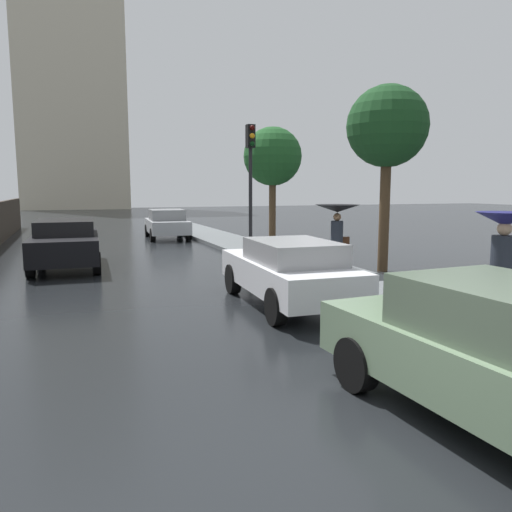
{
  "coord_description": "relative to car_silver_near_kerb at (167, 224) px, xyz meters",
  "views": [
    {
      "loc": [
        -1.44,
        -3.36,
        2.37
      ],
      "look_at": [
        1.86,
        5.35,
        1.1
      ],
      "focal_mm": 34.7,
      "sensor_mm": 36.0,
      "label": 1
    }
  ],
  "objects": [
    {
      "name": "traffic_light",
      "position": [
        1.3,
        -8.07,
        2.4
      ],
      "size": [
        0.26,
        0.39,
        4.29
      ],
      "color": "black",
      "rests_on": "sidewalk_strip"
    },
    {
      "name": "street_tree_far",
      "position": [
        3.74,
        -4.09,
        2.95
      ],
      "size": [
        2.44,
        2.44,
        4.93
      ],
      "color": "#4C3823",
      "rests_on": "ground"
    },
    {
      "name": "ground",
      "position": [
        -2.92,
        -20.15,
        -0.72
      ],
      "size": [
        120.0,
        120.0,
        0.0
      ],
      "primitive_type": "plane",
      "color": "black"
    },
    {
      "name": "car_green_far_ahead",
      "position": [
        -0.44,
        -20.05,
        0.03
      ],
      "size": [
        1.92,
        4.3,
        1.47
      ],
      "rotation": [
        0.0,
        0.0,
        0.05
      ],
      "color": "slate",
      "rests_on": "ground"
    },
    {
      "name": "distant_tower",
      "position": [
        -3.3,
        39.71,
        16.83
      ],
      "size": [
        12.04,
        8.69,
        38.12
      ],
      "color": "beige",
      "rests_on": "ground"
    },
    {
      "name": "street_tree_mid",
      "position": [
        4.08,
        -11.59,
        3.32
      ],
      "size": [
        2.27,
        2.27,
        5.23
      ],
      "color": "#4C3823",
      "rests_on": "ground"
    },
    {
      "name": "pedestrian_with_umbrella_far",
      "position": [
        2.34,
        -11.96,
        0.91
      ],
      "size": [
        1.19,
        1.19,
        1.81
      ],
      "rotation": [
        0.0,
        0.0,
        -0.19
      ],
      "color": "black",
      "rests_on": "sidewalk_strip"
    },
    {
      "name": "car_silver_near_kerb",
      "position": [
        0.0,
        0.0,
        0.0
      ],
      "size": [
        2.01,
        4.02,
        1.39
      ],
      "rotation": [
        0.0,
        0.0,
        -0.06
      ],
      "color": "#B2B5BA",
      "rests_on": "ground"
    },
    {
      "name": "car_white_far_lane",
      "position": [
        -0.24,
        -14.5,
        0.01
      ],
      "size": [
        1.89,
        4.32,
        1.35
      ],
      "rotation": [
        0.0,
        0.0,
        -0.05
      ],
      "color": "silver",
      "rests_on": "ground"
    },
    {
      "name": "car_black_mid_road",
      "position": [
        -4.48,
        -7.7,
        0.05
      ],
      "size": [
        2.06,
        4.52,
        1.44
      ],
      "rotation": [
        0.0,
        0.0,
        3.1
      ],
      "color": "black",
      "rests_on": "ground"
    },
    {
      "name": "pedestrian_with_umbrella_near",
      "position": [
        2.17,
        -17.54,
        0.86
      ],
      "size": [
        0.9,
        0.9,
        1.86
      ],
      "rotation": [
        0.0,
        0.0,
        -0.12
      ],
      "color": "black",
      "rests_on": "sidewalk_strip"
    }
  ]
}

